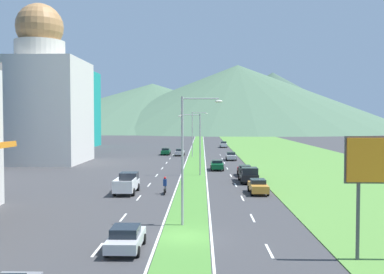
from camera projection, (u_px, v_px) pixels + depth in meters
name	position (u px, v px, depth m)	size (l,w,h in m)	color
ground_plane	(185.00, 237.00, 28.91)	(600.00, 600.00, 0.00)	#38383A
grass_median	(196.00, 157.00, 88.84)	(3.20, 240.00, 0.06)	#477F33
grass_verge_right	(299.00, 157.00, 88.39)	(24.00, 240.00, 0.06)	#518438
lane_dash_left_2	(98.00, 250.00, 26.18)	(0.16, 2.80, 0.01)	silver
lane_dash_left_3	(123.00, 217.00, 34.75)	(0.16, 2.80, 0.01)	silver
lane_dash_left_4	(139.00, 198.00, 43.32)	(0.16, 2.80, 0.01)	silver
lane_dash_left_5	(149.00, 185.00, 51.89)	(0.16, 2.80, 0.01)	silver
lane_dash_left_6	(157.00, 175.00, 60.46)	(0.16, 2.80, 0.01)	silver
lane_dash_left_7	(162.00, 168.00, 69.02)	(0.16, 2.80, 0.01)	silver
lane_dash_left_8	(167.00, 163.00, 77.59)	(0.16, 2.80, 0.01)	silver
lane_dash_left_9	(170.00, 158.00, 86.16)	(0.16, 2.80, 0.01)	silver
lane_dash_left_10	(173.00, 155.00, 94.73)	(0.16, 2.80, 0.01)	silver
lane_dash_right_2	(269.00, 251.00, 25.96)	(0.16, 2.80, 0.01)	silver
lane_dash_right_3	(252.00, 218.00, 34.52)	(0.16, 2.80, 0.01)	silver
lane_dash_right_4	(242.00, 198.00, 43.09)	(0.16, 2.80, 0.01)	silver
lane_dash_right_5	(236.00, 185.00, 51.66)	(0.16, 2.80, 0.01)	silver
lane_dash_right_6	(231.00, 176.00, 60.23)	(0.16, 2.80, 0.01)	silver
lane_dash_right_7	(227.00, 168.00, 68.80)	(0.16, 2.80, 0.01)	silver
lane_dash_right_8	(224.00, 163.00, 77.37)	(0.16, 2.80, 0.01)	silver
lane_dash_right_9	(222.00, 159.00, 85.94)	(0.16, 2.80, 0.01)	silver
lane_dash_right_10	(220.00, 155.00, 94.51)	(0.16, 2.80, 0.01)	silver
edge_line_median_left	(188.00, 157.00, 88.88)	(0.16, 240.00, 0.01)	silver
edge_line_median_right	(205.00, 157.00, 88.80)	(0.16, 240.00, 0.01)	silver
domed_building	(41.00, 99.00, 77.95)	(15.20, 15.20, 28.03)	silver
midrise_colored	(72.00, 109.00, 122.92)	(13.39, 13.39, 20.83)	teal
hill_far_left	(152.00, 107.00, 310.92)	(216.30, 216.30, 32.47)	#47664C
hill_far_center	(238.00, 98.00, 297.89)	(222.42, 222.42, 44.03)	#47664C
hill_far_right	(273.00, 101.00, 319.23)	(145.63, 145.63, 41.22)	#3D5647
street_lamp_near	(187.00, 152.00, 31.84)	(3.00, 0.38, 9.40)	#99999E
street_lamp_mid	(197.00, 140.00, 60.09)	(3.10, 0.31, 8.48)	#99999E
street_lamp_far	(194.00, 131.00, 88.40)	(3.19, 0.43, 9.17)	#99999E
car_1	(258.00, 186.00, 45.77)	(1.88, 4.32, 1.50)	#C6842D
car_2	(245.00, 170.00, 60.02)	(1.92, 4.19, 1.43)	maroon
car_3	(180.00, 152.00, 92.52)	(1.91, 4.05, 1.46)	#B2B2B7
car_4	(217.00, 165.00, 66.81)	(1.95, 4.30, 1.50)	#0C5128
car_5	(231.00, 156.00, 82.49)	(1.87, 4.04, 1.53)	#B2B2B7
car_6	(224.00, 144.00, 119.11)	(1.87, 4.73, 1.63)	silver
car_7	(126.00, 238.00, 26.04)	(1.99, 4.28, 1.47)	#B2B2B7
car_8	(166.00, 151.00, 94.86)	(1.90, 4.57, 1.47)	#0C5128
pickup_truck_0	(127.00, 183.00, 46.30)	(2.18, 5.40, 2.00)	silver
pickup_truck_1	(248.00, 175.00, 53.60)	(2.18, 5.40, 2.00)	black
motorcycle_rider	(165.00, 187.00, 45.57)	(0.36, 2.00, 1.80)	black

